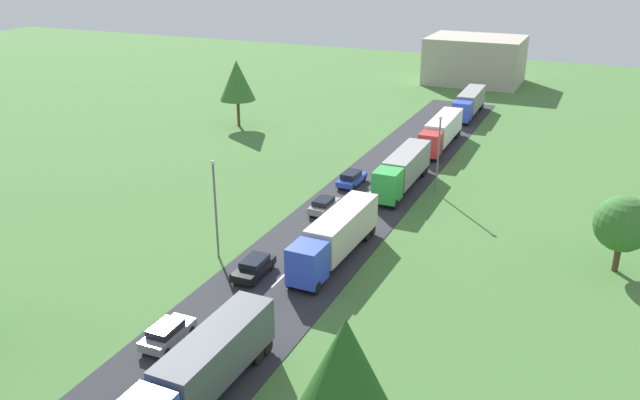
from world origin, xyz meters
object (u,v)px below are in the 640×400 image
at_px(truck_fourth, 441,131).
at_px(car_third, 254,267).
at_px(truck_lead, 204,367).
at_px(truck_fifth, 469,102).
at_px(car_fourth, 324,205).
at_px(tree_birch, 345,368).
at_px(lamppost_second, 215,204).
at_px(tree_maple, 623,224).
at_px(distant_building, 475,60).
at_px(tree_pine, 237,80).
at_px(car_fifth, 352,178).
at_px(truck_second, 336,235).
at_px(truck_third, 403,169).
at_px(car_second, 167,333).
at_px(lamppost_third, 438,151).

relative_size(truck_fourth, car_third, 3.10).
relative_size(truck_lead, truck_fifth, 0.96).
bearing_deg(car_fourth, car_third, -89.59).
bearing_deg(car_third, tree_birch, -49.34).
relative_size(lamppost_second, tree_maple, 1.34).
bearing_deg(car_fourth, distant_building, 89.79).
distance_m(truck_lead, tree_pine, 59.33).
xyz_separation_m(tree_birch, distant_building, (-14.01, 97.85, -2.39)).
height_order(car_fourth, car_fifth, car_fifth).
height_order(truck_fourth, distant_building, distant_building).
bearing_deg(truck_second, tree_birch, -66.45).
bearing_deg(car_third, truck_third, 78.59).
relative_size(truck_fifth, tree_pine, 1.40).
xyz_separation_m(truck_fourth, lamppost_second, (-9.05, -37.89, 2.58)).
bearing_deg(car_fifth, tree_pine, 145.40).
xyz_separation_m(car_fifth, tree_maple, (26.12, -9.55, 3.19)).
bearing_deg(distant_building, truck_second, -86.59).
height_order(truck_lead, truck_fourth, truck_lead).
distance_m(truck_lead, tree_maple, 33.76).
xyz_separation_m(car_third, car_fifth, (-0.46, 21.96, 0.03)).
height_order(truck_lead, car_fourth, truck_lead).
bearing_deg(truck_second, distant_building, 93.41).
distance_m(truck_fifth, car_third, 56.91).
bearing_deg(car_fourth, lamppost_second, -109.60).
relative_size(truck_fifth, car_second, 3.17).
height_order(truck_second, tree_pine, tree_pine).
bearing_deg(truck_fifth, truck_third, -89.74).
bearing_deg(truck_fourth, distant_building, 96.20).
bearing_deg(tree_birch, tree_maple, 68.28).
distance_m(lamppost_second, tree_pine, 41.01).
bearing_deg(truck_second, car_fourth, 119.14).
height_order(truck_lead, tree_birch, tree_birch).
relative_size(tree_maple, distant_building, 0.38).
relative_size(car_fourth, tree_maple, 0.63).
xyz_separation_m(truck_fifth, tree_maple, (21.11, -44.30, 1.96)).
relative_size(car_fifth, distant_building, 0.27).
relative_size(truck_fifth, tree_birch, 1.41).
distance_m(lamppost_third, distant_building, 58.47).
xyz_separation_m(lamppost_second, tree_pine, (-19.28, 36.15, 1.74)).
relative_size(truck_third, truck_fifth, 1.01).
bearing_deg(car_fifth, truck_lead, -81.84).
bearing_deg(car_third, car_fourth, 90.41).
bearing_deg(tree_pine, truck_second, -49.09).
height_order(truck_fourth, tree_birch, tree_birch).
height_order(truck_fifth, car_second, truck_fifth).
bearing_deg(car_fifth, truck_fifth, 81.78).
relative_size(truck_third, car_second, 3.21).
relative_size(truck_second, car_third, 2.96).
distance_m(car_fifth, tree_pine, 28.72).
xyz_separation_m(lamppost_third, tree_maple, (17.37, -11.06, -0.50)).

